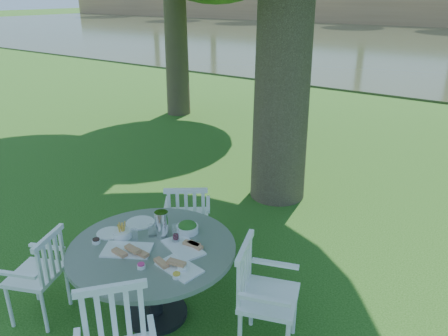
{
  "coord_description": "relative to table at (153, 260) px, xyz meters",
  "views": [
    {
      "loc": [
        2.71,
        -3.66,
        2.75
      ],
      "look_at": [
        0.0,
        0.2,
        0.85
      ],
      "focal_mm": 35.0,
      "sensor_mm": 36.0,
      "label": 1
    }
  ],
  "objects": [
    {
      "name": "ground",
      "position": [
        -0.36,
        1.39,
        -0.6
      ],
      "size": [
        140.0,
        140.0,
        0.0
      ],
      "primitive_type": "plane",
      "color": "#15410D",
      "rests_on": "ground"
    },
    {
      "name": "chair_sw",
      "position": [
        -0.78,
        -0.57,
        -0.09
      ],
      "size": [
        0.54,
        0.56,
        0.86
      ],
      "rotation": [
        0.0,
        0.0,
        -1.17
      ],
      "color": "white",
      "rests_on": "ground"
    },
    {
      "name": "table",
      "position": [
        0.0,
        0.0,
        0.0
      ],
      "size": [
        1.44,
        1.44,
        0.73
      ],
      "color": "black",
      "rests_on": "ground"
    },
    {
      "name": "chair_ne",
      "position": [
        0.93,
        0.22,
        -0.04
      ],
      "size": [
        0.58,
        0.6,
        0.95
      ],
      "rotation": [
        0.0,
        0.0,
        -4.38
      ],
      "color": "white",
      "rests_on": "ground"
    },
    {
      "name": "tableware",
      "position": [
        -0.03,
        0.1,
        0.18
      ],
      "size": [
        1.18,
        0.83,
        0.24
      ],
      "color": "white",
      "rests_on": "table"
    },
    {
      "name": "chair_nw",
      "position": [
        -0.36,
        0.89,
        -0.07
      ],
      "size": [
        0.61,
        0.61,
        0.89
      ],
      "rotation": [
        0.0,
        0.0,
        -2.5
      ],
      "color": "white",
      "rests_on": "ground"
    }
  ]
}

